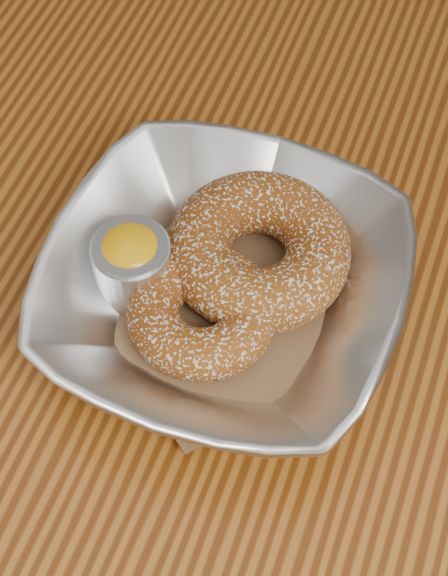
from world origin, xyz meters
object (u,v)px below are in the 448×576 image
(table, at_px, (134,417))
(donut_back, at_px, (258,250))
(ramekin, at_px, (132,263))
(donut_front, at_px, (202,311))
(serving_bowl, at_px, (224,290))

(table, height_order, donut_back, donut_back)
(table, bearing_deg, ramekin, 100.42)
(table, xyz_separation_m, donut_front, (0.04, 0.03, 0.13))
(table, height_order, donut_front, donut_front)
(serving_bowl, bearing_deg, donut_back, 72.38)
(serving_bowl, height_order, donut_front, serving_bowl)
(table, xyz_separation_m, serving_bowl, (0.05, 0.05, 0.13))
(table, distance_m, ramekin, 0.14)
(serving_bowl, xyz_separation_m, donut_back, (0.01, 0.03, 0.00))
(serving_bowl, bearing_deg, donut_front, -112.09)
(donut_front, height_order, ramekin, ramekin)
(donut_front, bearing_deg, ramekin, 165.43)
(table, height_order, serving_bowl, serving_bowl)
(donut_back, bearing_deg, serving_bowl, -107.62)
(serving_bowl, bearing_deg, ramekin, -175.15)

